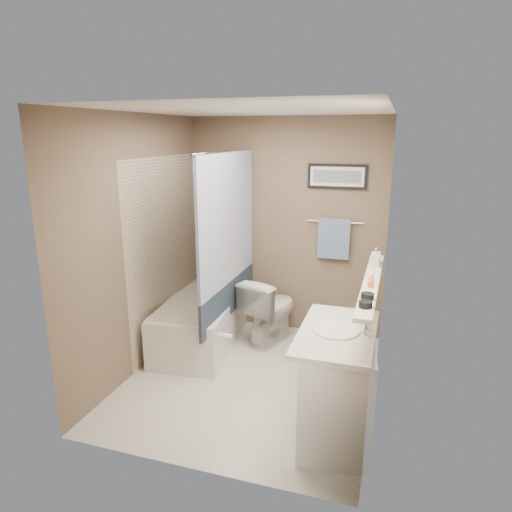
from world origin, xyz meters
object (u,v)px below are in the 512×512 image
(bathtub, at_px, (202,320))
(soap_bottle, at_px, (375,257))
(toilet, at_px, (270,309))
(vanity, at_px, (336,385))
(candle_bowl_far, at_px, (367,296))
(hair_brush_front, at_px, (371,281))
(glass_jar, at_px, (376,258))
(candle_bowl_near, at_px, (365,304))

(bathtub, height_order, soap_bottle, soap_bottle)
(toilet, bearing_deg, vanity, 139.77)
(soap_bottle, bearing_deg, bathtub, 169.81)
(toilet, height_order, candle_bowl_far, candle_bowl_far)
(vanity, height_order, hair_brush_front, hair_brush_front)
(toilet, relative_size, vanity, 0.81)
(toilet, xyz_separation_m, glass_jar, (1.09, -0.49, 0.80))
(toilet, relative_size, candle_bowl_far, 8.14)
(toilet, xyz_separation_m, vanity, (0.91, -1.40, 0.03))
(vanity, bearing_deg, candle_bowl_near, -51.65)
(vanity, xyz_separation_m, glass_jar, (0.19, 0.91, 0.77))
(hair_brush_front, bearing_deg, candle_bowl_far, -90.00)
(candle_bowl_far, distance_m, soap_bottle, 0.84)
(soap_bottle, bearing_deg, candle_bowl_near, -90.00)
(toilet, distance_m, vanity, 1.67)
(bathtub, distance_m, toilet, 0.75)
(hair_brush_front, bearing_deg, vanity, -119.65)
(glass_jar, bearing_deg, soap_bottle, -90.00)
(toilet, bearing_deg, bathtub, 37.29)
(toilet, bearing_deg, soap_bottle, 168.86)
(bathtub, bearing_deg, candle_bowl_near, -42.97)
(toilet, xyz_separation_m, candle_bowl_far, (1.09, -1.42, 0.77))
(bathtub, xyz_separation_m, candle_bowl_near, (1.79, -1.32, 0.89))
(candle_bowl_far, bearing_deg, soap_bottle, 90.00)
(bathtub, xyz_separation_m, candle_bowl_far, (1.79, -1.16, 0.89))
(hair_brush_front, bearing_deg, soap_bottle, 90.00)
(hair_brush_front, xyz_separation_m, soap_bottle, (0.00, 0.50, 0.06))
(bathtub, height_order, candle_bowl_near, candle_bowl_near)
(bathtub, relative_size, vanity, 1.67)
(candle_bowl_near, distance_m, soap_bottle, 1.01)
(glass_jar, bearing_deg, bathtub, 172.76)
(bathtub, bearing_deg, toilet, 14.13)
(vanity, height_order, candle_bowl_far, candle_bowl_far)
(candle_bowl_near, height_order, glass_jar, glass_jar)
(hair_brush_front, relative_size, glass_jar, 2.20)
(candle_bowl_far, bearing_deg, glass_jar, 90.00)
(bathtub, relative_size, glass_jar, 15.00)
(candle_bowl_near, height_order, soap_bottle, soap_bottle)
(hair_brush_front, bearing_deg, candle_bowl_near, -90.00)
(hair_brush_front, height_order, soap_bottle, soap_bottle)
(bathtub, height_order, glass_jar, glass_jar)
(bathtub, bearing_deg, glass_jar, -13.63)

